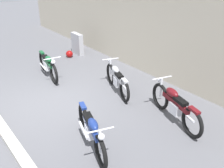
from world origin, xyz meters
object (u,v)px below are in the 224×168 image
(helmet, at_px, (69,54))
(motorcycle_blue, at_px, (91,131))
(stone_marker, at_px, (77,44))
(motorcycle_maroon, at_px, (175,105))
(motorcycle_silver, at_px, (117,79))
(motorcycle_green, at_px, (48,65))

(helmet, relative_size, motorcycle_blue, 0.15)
(stone_marker, xyz_separation_m, motorcycle_maroon, (5.96, -0.74, 0.01))
(helmet, height_order, motorcycle_maroon, motorcycle_maroon)
(stone_marker, bearing_deg, motorcycle_silver, -12.90)
(motorcycle_green, xyz_separation_m, motorcycle_maroon, (4.51, 1.32, 0.02))
(motorcycle_green, bearing_deg, motorcycle_blue, -3.84)
(motorcycle_blue, bearing_deg, helmet, 172.60)
(motorcycle_green, bearing_deg, motorcycle_silver, 35.64)
(motorcycle_blue, distance_m, motorcycle_green, 4.17)
(motorcycle_blue, relative_size, motorcycle_maroon, 0.94)
(stone_marker, bearing_deg, helmet, -71.16)
(stone_marker, height_order, helmet, stone_marker)
(motorcycle_silver, xyz_separation_m, motorcycle_blue, (1.71, -2.10, 0.01))
(helmet, bearing_deg, motorcycle_blue, -24.76)
(helmet, xyz_separation_m, motorcycle_maroon, (5.78, -0.23, 0.31))
(motorcycle_blue, height_order, motorcycle_maroon, motorcycle_maroon)
(motorcycle_green, relative_size, motorcycle_maroon, 0.98)
(motorcycle_silver, bearing_deg, stone_marker, 6.36)
(helmet, bearing_deg, motorcycle_maroon, -2.25)
(helmet, height_order, motorcycle_silver, motorcycle_silver)
(motorcycle_silver, bearing_deg, motorcycle_blue, 148.43)
(stone_marker, bearing_deg, motorcycle_blue, -28.34)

